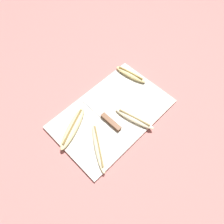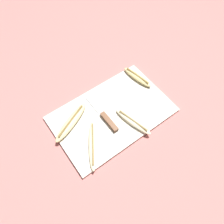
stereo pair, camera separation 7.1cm
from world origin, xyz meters
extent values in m
plane|color=#B76B66|center=(0.00, 0.00, 0.00)|extent=(4.00, 4.00, 0.00)
cube|color=beige|center=(0.00, 0.00, 0.01)|extent=(0.49, 0.31, 0.01)
cube|color=brown|center=(-0.04, -0.03, 0.02)|extent=(0.02, 0.10, 0.02)
cube|color=#B7BABF|center=(-0.04, 0.08, 0.01)|extent=(0.02, 0.11, 0.00)
ellipsoid|color=beige|center=(-0.16, 0.06, 0.02)|extent=(0.20, 0.12, 0.02)
cube|color=brown|center=(-0.16, 0.06, 0.03)|extent=(0.15, 0.07, 0.00)
ellipsoid|color=#EDD689|center=(0.20, 0.08, 0.02)|extent=(0.06, 0.16, 0.02)
cube|color=olive|center=(0.20, 0.08, 0.03)|extent=(0.03, 0.13, 0.00)
ellipsoid|color=beige|center=(-0.14, -0.07, 0.02)|extent=(0.14, 0.19, 0.02)
cube|color=olive|center=(-0.14, -0.07, 0.03)|extent=(0.10, 0.14, 0.00)
ellipsoid|color=beige|center=(0.04, -0.09, 0.02)|extent=(0.07, 0.18, 0.02)
cube|color=olive|center=(0.04, -0.09, 0.03)|extent=(0.04, 0.14, 0.00)
camera|label=1|loc=(-0.32, -0.32, 0.80)|focal=35.00mm
camera|label=2|loc=(-0.27, -0.37, 0.80)|focal=35.00mm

